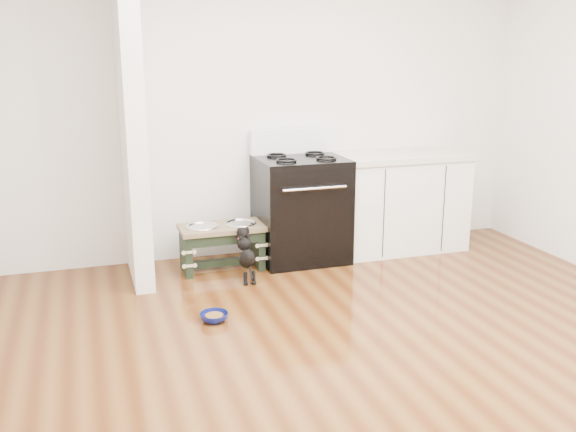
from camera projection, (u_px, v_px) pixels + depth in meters
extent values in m
plane|color=#49230D|center=(381.00, 373.00, 3.76)|extent=(5.00, 5.00, 0.00)
plane|color=silver|center=(262.00, 106.00, 5.71)|extent=(5.00, 0.00, 5.00)
cube|color=silver|center=(131.00, 114.00, 4.99)|extent=(0.15, 0.80, 2.70)
cube|color=black|center=(301.00, 209.00, 5.70)|extent=(0.76, 0.65, 0.92)
cube|color=black|center=(313.00, 225.00, 5.43)|extent=(0.58, 0.02, 0.50)
cylinder|color=silver|center=(315.00, 189.00, 5.31)|extent=(0.56, 0.02, 0.02)
cube|color=white|center=(291.00, 141.00, 5.81)|extent=(0.76, 0.08, 0.22)
torus|color=black|center=(286.00, 160.00, 5.39)|extent=(0.18, 0.18, 0.02)
torus|color=black|center=(326.00, 158.00, 5.50)|extent=(0.18, 0.18, 0.02)
torus|color=black|center=(277.00, 155.00, 5.65)|extent=(0.18, 0.18, 0.02)
torus|color=black|center=(315.00, 153.00, 5.76)|extent=(0.18, 0.18, 0.02)
cube|color=white|center=(398.00, 204.00, 6.02)|extent=(1.20, 0.60, 0.86)
cube|color=#BCB0A1|center=(401.00, 156.00, 5.90)|extent=(1.24, 0.64, 0.05)
cube|color=black|center=(410.00, 250.00, 5.88)|extent=(1.20, 0.06, 0.10)
cube|color=black|center=(186.00, 253.00, 5.40)|extent=(0.06, 0.34, 0.35)
cube|color=black|center=(257.00, 246.00, 5.59)|extent=(0.06, 0.34, 0.35)
cube|color=black|center=(226.00, 240.00, 5.32)|extent=(0.56, 0.03, 0.09)
cube|color=black|center=(222.00, 262.00, 5.52)|extent=(0.56, 0.06, 0.06)
cube|color=brown|center=(221.00, 228.00, 5.44)|extent=(0.71, 0.38, 0.04)
cylinder|color=silver|center=(202.00, 229.00, 5.39)|extent=(0.24, 0.24, 0.04)
cylinder|color=silver|center=(240.00, 226.00, 5.49)|extent=(0.24, 0.24, 0.04)
torus|color=silver|center=(202.00, 226.00, 5.39)|extent=(0.28, 0.28, 0.02)
torus|color=silver|center=(240.00, 223.00, 5.49)|extent=(0.28, 0.28, 0.02)
cylinder|color=black|center=(245.00, 278.00, 5.15)|extent=(0.03, 0.03, 0.11)
cylinder|color=black|center=(254.00, 278.00, 5.17)|extent=(0.03, 0.03, 0.11)
sphere|color=black|center=(246.00, 284.00, 5.15)|extent=(0.04, 0.04, 0.04)
sphere|color=black|center=(254.00, 283.00, 5.17)|extent=(0.04, 0.04, 0.04)
ellipsoid|color=black|center=(247.00, 259.00, 5.19)|extent=(0.12, 0.29, 0.26)
sphere|color=black|center=(244.00, 244.00, 5.25)|extent=(0.12, 0.12, 0.12)
sphere|color=black|center=(243.00, 233.00, 5.26)|extent=(0.10, 0.10, 0.10)
sphere|color=black|center=(237.00, 232.00, 5.31)|extent=(0.03, 0.03, 0.03)
sphere|color=black|center=(245.00, 231.00, 5.33)|extent=(0.03, 0.03, 0.03)
cylinder|color=black|center=(251.00, 273.00, 5.11)|extent=(0.02, 0.08, 0.09)
torus|color=#C73A66|center=(243.00, 238.00, 5.25)|extent=(0.10, 0.06, 0.09)
imported|color=#0B1250|center=(214.00, 317.00, 4.46)|extent=(0.25, 0.25, 0.06)
cylinder|color=#573B18|center=(214.00, 317.00, 4.46)|extent=(0.13, 0.13, 0.03)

